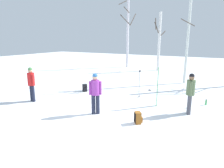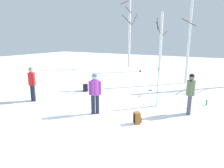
{
  "view_description": "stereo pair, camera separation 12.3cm",
  "coord_description": "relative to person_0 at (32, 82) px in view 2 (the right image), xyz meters",
  "views": [
    {
      "loc": [
        3.81,
        -5.74,
        3.09
      ],
      "look_at": [
        -0.57,
        2.09,
        1.0
      ],
      "focal_mm": 31.55,
      "sensor_mm": 36.0,
      "label": 1
    },
    {
      "loc": [
        3.92,
        -5.68,
        3.09
      ],
      "look_at": [
        -0.57,
        2.09,
        1.0
      ],
      "focal_mm": 31.55,
      "sensor_mm": 36.0,
      "label": 2
    }
  ],
  "objects": [
    {
      "name": "ground_plane",
      "position": [
        4.29,
        -0.58,
        -0.98
      ],
      "size": [
        60.0,
        60.0,
        0.0
      ],
      "primitive_type": "plane",
      "color": "white"
    },
    {
      "name": "birch_tree_2",
      "position": [
        5.91,
        8.04,
        2.63
      ],
      "size": [
        1.46,
        1.47,
        7.28
      ],
      "color": "silver",
      "rests_on": "ground_plane"
    },
    {
      "name": "person_0",
      "position": [
        0.0,
        0.0,
        0.0
      ],
      "size": [
        0.5,
        0.34,
        1.72
      ],
      "color": "#1E2338",
      "rests_on": "ground_plane"
    },
    {
      "name": "water_bottle_1",
      "position": [
        7.65,
        3.63,
        -0.86
      ],
      "size": [
        0.08,
        0.08,
        0.26
      ],
      "color": "green",
      "rests_on": "ground_plane"
    },
    {
      "name": "ski_poles_0",
      "position": [
        4.43,
        3.2,
        -0.19
      ],
      "size": [
        0.07,
        0.22,
        1.48
      ],
      "color": "#B2B2BC",
      "rests_on": "ground_plane"
    },
    {
      "name": "backpack_1",
      "position": [
        1.15,
        2.79,
        -0.77
      ],
      "size": [
        0.35,
        0.34,
        0.44
      ],
      "color": "black",
      "rests_on": "ground_plane"
    },
    {
      "name": "backpack_0",
      "position": [
        5.62,
        0.1,
        -0.77
      ],
      "size": [
        0.35,
        0.34,
        0.44
      ],
      "color": "#99591E",
      "rests_on": "ground_plane"
    },
    {
      "name": "birch_tree_1",
      "position": [
        2.63,
        12.67,
        1.86
      ],
      "size": [
        1.09,
        1.09,
        5.48
      ],
      "color": "white",
      "rests_on": "ground_plane"
    },
    {
      "name": "birch_tree_0",
      "position": [
        -1.01,
        13.36,
        3.06
      ],
      "size": [
        1.89,
        1.66,
        7.79
      ],
      "color": "silver",
      "rests_on": "ground_plane"
    },
    {
      "name": "person_1",
      "position": [
        3.7,
        0.14,
        0.0
      ],
      "size": [
        0.45,
        0.34,
        1.72
      ],
      "color": "#1E2338",
      "rests_on": "ground_plane"
    },
    {
      "name": "ski_pair_planted_0",
      "position": [
        5.65,
        2.32,
        -0.08
      ],
      "size": [
        0.09,
        0.19,
        1.82
      ],
      "color": "green",
      "rests_on": "ground_plane"
    },
    {
      "name": "water_bottle_0",
      "position": [
        7.02,
        2.81,
        -0.88
      ],
      "size": [
        0.07,
        0.07,
        0.21
      ],
      "color": "green",
      "rests_on": "ground_plane"
    },
    {
      "name": "person_2",
      "position": [
        7.11,
        2.05,
        0.0
      ],
      "size": [
        0.34,
        0.51,
        1.72
      ],
      "color": "#4C4C56",
      "rests_on": "ground_plane"
    },
    {
      "name": "ski_pair_lying_0",
      "position": [
        4.5,
        4.89,
        -0.97
      ],
      "size": [
        1.42,
        1.49,
        0.05
      ],
      "color": "white",
      "rests_on": "ground_plane"
    }
  ]
}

